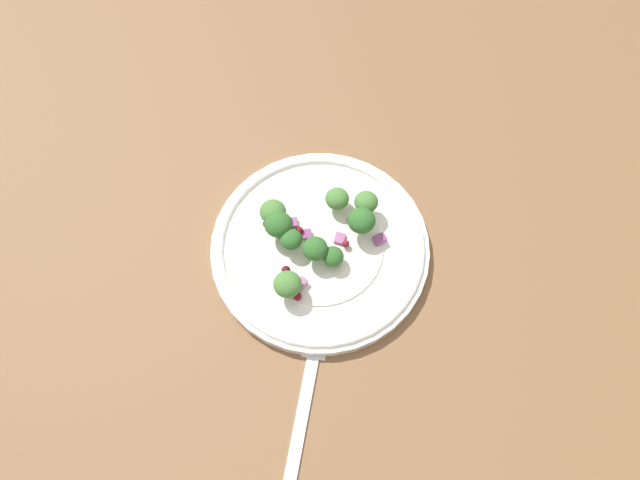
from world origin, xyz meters
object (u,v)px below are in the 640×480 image
object	(u,v)px
plate	(320,247)
broccoli_floret_0	(286,284)
broccoli_floret_1	(366,202)
fork	(304,404)
broccoli_floret_2	(361,221)

from	to	relation	value
plate	broccoli_floret_0	world-z (taller)	broccoli_floret_0
broccoli_floret_1	broccoli_floret_0	bearing A→B (deg)	64.25
plate	fork	bearing A→B (deg)	101.19
broccoli_floret_1	fork	world-z (taller)	broccoli_floret_1
broccoli_floret_1	broccoli_floret_2	distance (cm)	2.40
plate	fork	distance (cm)	16.23
broccoli_floret_0	fork	world-z (taller)	broccoli_floret_0
broccoli_floret_1	broccoli_floret_2	xyz separation A→B (cm)	(-0.10, 2.38, 0.29)
broccoli_floret_0	broccoli_floret_1	xyz separation A→B (cm)	(-5.31, -11.01, 0.18)
fork	plate	bearing A→B (deg)	-78.81
broccoli_floret_0	broccoli_floret_1	world-z (taller)	same
plate	broccoli_floret_2	size ratio (longest dim) A/B	7.87
broccoli_floret_1	broccoli_floret_2	world-z (taller)	broccoli_floret_2
fork	broccoli_floret_1	bearing A→B (deg)	-90.91
plate	broccoli_floret_2	world-z (taller)	broccoli_floret_2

